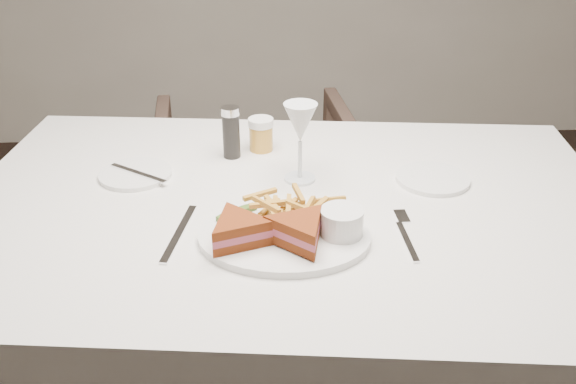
# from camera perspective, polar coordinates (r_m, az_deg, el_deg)

# --- Properties ---
(table) EXTENTS (1.45, 1.05, 0.75)m
(table) POSITION_cam_1_polar(r_m,az_deg,el_deg) (1.53, -0.11, -13.25)
(table) COLOR silver
(table) RESTS_ON ground
(chair_far) EXTENTS (0.71, 0.67, 0.68)m
(chair_far) POSITION_cam_1_polar(r_m,az_deg,el_deg) (2.22, -2.71, -0.03)
(chair_far) COLOR #47342B
(chair_far) RESTS_ON ground
(table_setting) EXTENTS (0.81, 0.63, 0.18)m
(table_setting) POSITION_cam_1_polar(r_m,az_deg,el_deg) (1.25, -0.34, -0.62)
(table_setting) COLOR white
(table_setting) RESTS_ON table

